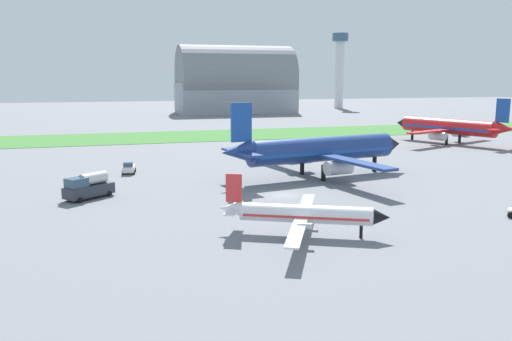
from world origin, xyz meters
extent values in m
plane|color=slate|center=(0.00, 0.00, 0.00)|extent=(600.00, 600.00, 0.00)
cube|color=#3D7533|center=(0.00, 75.33, 0.04)|extent=(360.00, 28.00, 0.08)
cylinder|color=red|center=(56.58, 41.90, 4.05)|extent=(11.96, 22.99, 3.56)
cone|color=black|center=(51.77, 53.94, 4.05)|extent=(4.45, 4.30, 3.49)
cone|color=red|center=(61.62, 29.26, 4.50)|extent=(4.66, 5.40, 3.21)
cube|color=#19479E|center=(56.58, 41.90, 3.78)|extent=(11.54, 21.81, 0.50)
cube|color=red|center=(49.59, 38.42, 3.43)|extent=(15.29, 7.87, 0.36)
cube|color=red|center=(64.04, 44.18, 3.43)|extent=(15.29, 7.87, 0.36)
cylinder|color=#B7BABF|center=(52.19, 39.46, 2.15)|extent=(3.26, 4.34, 1.96)
cylinder|color=#B7BABF|center=(61.44, 43.14, 2.15)|extent=(3.26, 4.34, 1.96)
cube|color=#19479E|center=(61.38, 29.86, 8.43)|extent=(1.48, 2.87, 5.18)
cube|color=red|center=(59.27, 29.02, 4.41)|extent=(4.93, 3.49, 0.29)
cube|color=red|center=(63.49, 30.70, 4.41)|extent=(4.93, 3.49, 0.29)
cylinder|color=black|center=(52.97, 50.93, 1.13)|extent=(0.64, 0.64, 2.27)
cylinder|color=black|center=(54.58, 39.36, 1.13)|extent=(0.64, 0.64, 2.27)
cylinder|color=black|center=(59.78, 41.44, 1.13)|extent=(0.64, 0.64, 2.27)
cylinder|color=navy|center=(10.31, 10.77, 4.39)|extent=(25.56, 8.27, 3.86)
cone|color=black|center=(24.13, 13.25, 4.39)|extent=(4.12, 4.35, 3.78)
cone|color=navy|center=(-4.20, 8.16, 4.87)|extent=(5.45, 4.29, 3.48)
cube|color=#19479E|center=(10.31, 10.77, 4.10)|extent=(24.19, 8.10, 0.54)
cube|color=navy|center=(8.13, 18.94, 3.71)|extent=(5.40, 17.02, 0.39)
cube|color=navy|center=(11.11, 2.35, 3.71)|extent=(5.40, 17.02, 0.39)
cylinder|color=#B7BABF|center=(8.66, 15.95, 2.33)|extent=(4.52, 2.84, 2.12)
cylinder|color=#B7BABF|center=(10.57, 5.34, 2.33)|extent=(4.52, 2.84, 2.12)
cube|color=#19479E|center=(-3.51, 8.28, 9.13)|extent=(3.19, 1.01, 5.62)
cube|color=navy|center=(-3.95, 10.70, 4.77)|extent=(2.94, 5.21, 0.31)
cube|color=navy|center=(-3.08, 5.87, 4.77)|extent=(2.94, 5.21, 0.31)
cylinder|color=black|center=(20.67, 12.63, 1.23)|extent=(0.70, 0.70, 2.46)
cylinder|color=black|center=(8.05, 13.44, 1.23)|extent=(0.70, 0.70, 2.46)
cylinder|color=black|center=(9.12, 7.47, 1.23)|extent=(0.70, 0.70, 2.46)
cylinder|color=white|center=(-4.06, -17.76, 2.17)|extent=(12.43, 7.46, 1.81)
cone|color=black|center=(2.40, -21.01, 2.17)|extent=(2.41, 2.39, 1.77)
cone|color=white|center=(-10.84, -14.35, 2.39)|extent=(2.99, 2.59, 1.63)
cube|color=red|center=(-4.06, -17.76, 2.03)|extent=(11.80, 7.17, 0.25)
cube|color=white|center=(-2.15, -13.16, 1.85)|extent=(5.59, 9.45, 0.18)
cube|color=white|center=(-6.61, -22.04, 1.85)|extent=(5.59, 9.45, 0.18)
cylinder|color=#B7BABF|center=(-2.50, -14.99, 1.85)|extent=(1.55, 1.17, 0.58)
cylinder|color=#B7BABF|center=(-5.36, -20.67, 1.85)|extent=(1.55, 1.17, 0.58)
cube|color=red|center=(-10.51, -14.52, 4.52)|extent=(1.55, 0.92, 2.89)
cube|color=white|center=(-9.94, -13.39, 2.35)|extent=(2.10, 2.75, 0.14)
cube|color=white|center=(-11.08, -15.65, 2.35)|extent=(2.10, 2.75, 0.14)
cylinder|color=black|center=(0.79, -20.20, 0.63)|extent=(0.33, 0.33, 1.26)
cylinder|color=black|center=(-4.06, -15.76, 0.63)|extent=(0.33, 0.33, 1.26)
cylinder|color=black|center=(-5.67, -18.96, 0.63)|extent=(0.33, 0.33, 1.26)
cylinder|color=black|center=(21.32, -17.42, 0.35)|extent=(0.66, 0.68, 0.70)
cylinder|color=black|center=(20.23, -18.45, 0.35)|extent=(0.66, 0.68, 0.70)
cube|color=white|center=(-18.71, 22.65, 0.80)|extent=(2.27, 3.81, 0.90)
cube|color=#334C60|center=(-18.85, 21.65, 1.60)|extent=(1.67, 1.49, 0.70)
cylinder|color=black|center=(-17.99, 21.28, 0.35)|extent=(0.34, 0.73, 0.70)
cylinder|color=black|center=(-19.78, 21.53, 0.35)|extent=(0.34, 0.73, 0.70)
cylinder|color=black|center=(-17.65, 23.78, 0.35)|extent=(0.34, 0.73, 0.70)
cylinder|color=black|center=(-19.43, 24.02, 0.35)|extent=(0.34, 0.73, 0.70)
cube|color=#2D333D|center=(-24.75, 5.45, 1.05)|extent=(6.61, 5.87, 1.40)
cylinder|color=silver|center=(-24.14, 5.93, 2.52)|extent=(3.77, 3.40, 1.54)
cube|color=#334C60|center=(-26.20, 4.34, 2.35)|extent=(3.08, 3.02, 1.20)
cylinder|color=black|center=(-25.82, 3.11, 0.35)|extent=(0.71, 0.63, 0.70)
cylinder|color=black|center=(-27.29, 5.02, 0.35)|extent=(0.71, 0.63, 0.70)
cylinder|color=black|center=(-22.22, 5.89, 0.35)|extent=(0.71, 0.63, 0.70)
cylinder|color=black|center=(-23.68, 7.79, 0.35)|extent=(0.71, 0.63, 0.70)
cube|color=#9399A3|center=(36.63, 165.73, 6.76)|extent=(51.30, 24.88, 13.52)
cylinder|color=gray|center=(36.63, 165.73, 16.01)|extent=(50.28, 27.37, 27.37)
cylinder|color=silver|center=(96.86, 185.21, 16.93)|extent=(4.40, 4.40, 33.85)
cylinder|color=#38566B|center=(96.86, 185.21, 35.85)|extent=(8.00, 8.00, 4.00)
camera|label=1|loc=(-23.28, -64.44, 15.36)|focal=36.88mm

